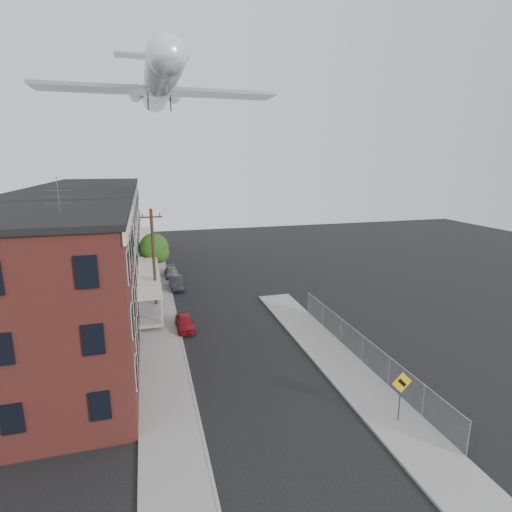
{
  "coord_description": "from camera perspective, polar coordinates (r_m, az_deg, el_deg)",
  "views": [
    {
      "loc": [
        -6.0,
        -16.08,
        12.82
      ],
      "look_at": [
        0.43,
        7.13,
        7.09
      ],
      "focal_mm": 28.0,
      "sensor_mm": 36.0,
      "label": 1
    }
  ],
  "objects": [
    {
      "name": "utility_pole",
      "position": [
        35.04,
        -14.39,
        -0.48
      ],
      "size": [
        1.8,
        0.26,
        9.0
      ],
      "color": "black",
      "rests_on": "ground"
    },
    {
      "name": "chainlink_fence",
      "position": [
        27.44,
        14.94,
        -12.62
      ],
      "size": [
        0.06,
        18.06,
        1.9
      ],
      "color": "gray",
      "rests_on": "ground"
    },
    {
      "name": "row_house_d",
      "position": [
        54.45,
        -21.66,
        4.33
      ],
      "size": [
        11.98,
        7.0,
        10.3
      ],
      "color": "gray",
      "rests_on": "ground"
    },
    {
      "name": "curb_right",
      "position": [
        27.4,
        8.22,
        -14.49
      ],
      "size": [
        0.15,
        26.0,
        0.14
      ],
      "primitive_type": "cube",
      "color": "gray",
      "rests_on": "ground"
    },
    {
      "name": "car_near",
      "position": [
        32.0,
        -10.12,
        -9.34
      ],
      "size": [
        1.45,
        3.38,
        1.14
      ],
      "primitive_type": "imported",
      "rotation": [
        0.0,
        0.0,
        0.03
      ],
      "color": "maroon",
      "rests_on": "ground"
    },
    {
      "name": "sidewalk_left",
      "position": [
        42.06,
        -14.1,
        -4.69
      ],
      "size": [
        3.0,
        62.0,
        0.12
      ],
      "primitive_type": "cube",
      "color": "gray",
      "rests_on": "ground"
    },
    {
      "name": "row_house_e",
      "position": [
        61.35,
        -21.02,
        5.3
      ],
      "size": [
        11.98,
        7.0,
        10.3
      ],
      "color": "slate",
      "rests_on": "ground"
    },
    {
      "name": "ground",
      "position": [
        21.42,
        4.35,
        -23.42
      ],
      "size": [
        120.0,
        120.0,
        0.0
      ],
      "primitive_type": "plane",
      "color": "black",
      "rests_on": "ground"
    },
    {
      "name": "corner_building",
      "position": [
        25.04,
        -28.65,
        -6.12
      ],
      "size": [
        10.31,
        12.3,
        12.15
      ],
      "color": "#3A1412",
      "rests_on": "ground"
    },
    {
      "name": "warning_sign",
      "position": [
        21.92,
        20.02,
        -17.42
      ],
      "size": [
        1.1,
        0.11,
        2.8
      ],
      "color": "#515156",
      "rests_on": "ground"
    },
    {
      "name": "curb_left",
      "position": [
        42.1,
        -12.13,
        -4.55
      ],
      "size": [
        0.15,
        62.0,
        0.14
      ],
      "primitive_type": "cube",
      "color": "gray",
      "rests_on": "ground"
    },
    {
      "name": "car_far",
      "position": [
        46.31,
        -11.95,
        -2.3
      ],
      "size": [
        1.58,
        3.71,
        1.06
      ],
      "primitive_type": "imported",
      "rotation": [
        0.0,
        0.0,
        0.03
      ],
      "color": "slate",
      "rests_on": "ground"
    },
    {
      "name": "car_mid",
      "position": [
        41.98,
        -11.26,
        -3.78
      ],
      "size": [
        1.36,
        3.75,
        1.23
      ],
      "primitive_type": "imported",
      "rotation": [
        0.0,
        0.0,
        0.01
      ],
      "color": "black",
      "rests_on": "ground"
    },
    {
      "name": "sidewalk_right",
      "position": [
        27.97,
        11.03,
        -14.02
      ],
      "size": [
        3.0,
        26.0,
        0.12
      ],
      "primitive_type": "cube",
      "color": "gray",
      "rests_on": "ground"
    },
    {
      "name": "row_house_b",
      "position": [
        40.76,
        -23.59,
        1.38
      ],
      "size": [
        11.98,
        7.0,
        10.3
      ],
      "color": "gray",
      "rests_on": "ground"
    },
    {
      "name": "row_house_a",
      "position": [
        34.0,
        -25.13,
        -0.98
      ],
      "size": [
        11.98,
        7.0,
        10.3
      ],
      "color": "slate",
      "rests_on": "ground"
    },
    {
      "name": "airplane",
      "position": [
        42.0,
        -13.74,
        22.75
      ],
      "size": [
        21.22,
        24.22,
        7.06
      ],
      "color": "silver",
      "rests_on": "ground"
    },
    {
      "name": "street_tree",
      "position": [
        44.99,
        -14.21,
        0.95
      ],
      "size": [
        3.22,
        3.2,
        5.2
      ],
      "color": "black",
      "rests_on": "ground"
    },
    {
      "name": "row_house_c",
      "position": [
        47.58,
        -22.49,
        3.07
      ],
      "size": [
        11.98,
        7.0,
        10.3
      ],
      "color": "slate",
      "rests_on": "ground"
    }
  ]
}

